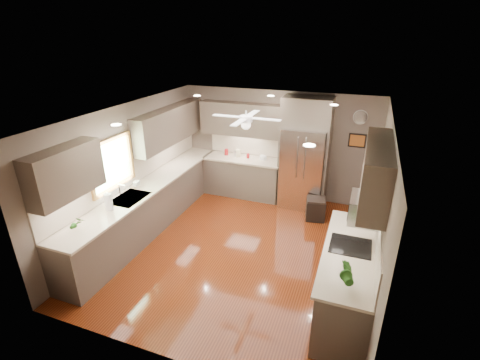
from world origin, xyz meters
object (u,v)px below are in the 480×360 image
Objects in this scene: canister_a at (226,152)px; potted_plant_left at (76,223)px; paper_towel at (109,202)px; soap_bottle at (137,183)px; canister_b at (236,154)px; microwave at (365,209)px; stool at (315,209)px; refrigerator at (304,156)px; potted_plant_right at (347,273)px; canister_c at (238,153)px; canister_d at (248,156)px; bowl at (263,159)px.

potted_plant_left is (-0.79, -3.96, 0.06)m from canister_a.
soap_bottle is at bearing 96.46° from paper_towel.
canister_a is at bearing 179.35° from canister_b.
stool is at bearing 112.94° from microwave.
potted_plant_left is at bearing -101.22° from canister_a.
potted_plant_right is at bearing -71.91° from refrigerator.
stool is (2.06, -0.67, -0.77)m from canister_b.
paper_towel is (-0.78, -3.24, 0.06)m from canister_a.
soap_bottle reaches higher than canister_a.
canister_c is 0.31× the size of microwave.
stool is at bearing -53.58° from refrigerator.
canister_b is at bearing 136.58° from microwave.
microwave reaches higher than stool.
stool is at bearing 104.13° from potted_plant_right.
canister_a is 0.31× the size of stool.
canister_d is 4.16m from potted_plant_left.
soap_bottle is 4.25m from potted_plant_right.
bowl is (0.68, -0.01, -0.05)m from canister_b.
potted_plant_left is 0.12× the size of refrigerator.
canister_c is 3.42m from paper_towel.
paper_towel is (0.00, 0.72, -0.00)m from potted_plant_left.
canister_b is 0.30× the size of stool.
bowl is (-2.17, 3.79, -0.15)m from potted_plant_right.
canister_d is 0.54× the size of bowl.
microwave is at bearing -41.18° from canister_a.
stool is (0.42, -0.57, -0.95)m from refrigerator.
canister_a is at bearing 177.25° from canister_d.
potted_plant_left is 0.72m from paper_towel.
paper_towel is (-1.03, -3.24, 0.07)m from canister_b.
potted_plant_left is 3.88m from potted_plant_right.
canister_a is 1.02× the size of canister_b.
canister_c is 0.63m from bowl.
refrigerator reaches higher than potted_plant_right.
canister_c is at bearing 74.72° from potted_plant_left.
microwave is at bearing -46.39° from canister_d.
canister_c is 0.88× the size of bowl.
canister_a is 4.04m from potted_plant_left.
canister_c is at bearing 172.88° from canister_d.
soap_bottle is 0.65× the size of potted_plant_left.
potted_plant_right is at bearing 2.26° from potted_plant_left.
potted_plant_left reaches higher than soap_bottle.
microwave is at bearing -50.71° from bowl.
stool is at bearing 27.29° from soap_bottle.
paper_towel is (-1.71, -3.23, 0.12)m from bowl.
canister_a is 2.52m from stool.
potted_plant_left reaches higher than canister_a.
canister_d is 4.55m from potted_plant_right.
paper_towel is (-1.34, -3.22, 0.08)m from canister_d.
potted_plant_left is 0.84× the size of potted_plant_right.
potted_plant_right reaches higher than stool.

